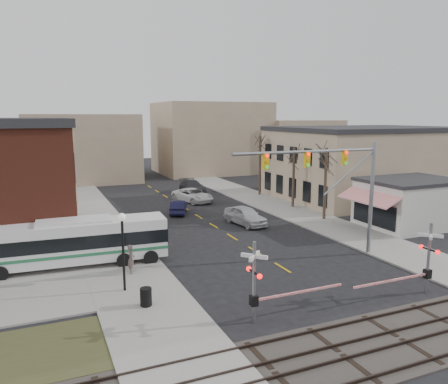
# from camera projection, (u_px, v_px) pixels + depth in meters

# --- Properties ---
(ground) EXTENTS (160.00, 160.00, 0.00)m
(ground) POSITION_uv_depth(u_px,v_px,m) (300.00, 278.00, 26.58)
(ground) COLOR black
(ground) RESTS_ON ground
(sidewalk_west) EXTENTS (5.00, 60.00, 0.12)m
(sidewalk_west) POSITION_uv_depth(u_px,v_px,m) (96.00, 221.00, 40.96)
(sidewalk_west) COLOR gray
(sidewalk_west) RESTS_ON ground
(sidewalk_east) EXTENTS (5.00, 60.00, 0.12)m
(sidewalk_east) POSITION_uv_depth(u_px,v_px,m) (273.00, 205.00, 48.36)
(sidewalk_east) COLOR gray
(sidewalk_east) RESTS_ON ground
(ballast_strip) EXTENTS (160.00, 5.00, 0.06)m
(ballast_strip) POSITION_uv_depth(u_px,v_px,m) (399.00, 338.00, 19.33)
(ballast_strip) COLOR #332D28
(ballast_strip) RESTS_ON ground
(rail_tracks) EXTENTS (160.00, 3.91, 0.14)m
(rail_tracks) POSITION_uv_depth(u_px,v_px,m) (399.00, 336.00, 19.32)
(rail_tracks) COLOR #2D231E
(rail_tracks) RESTS_ON ground
(tan_building) EXTENTS (20.30, 15.30, 8.50)m
(tan_building) POSITION_uv_depth(u_px,v_px,m) (364.00, 162.00, 52.51)
(tan_building) COLOR gray
(tan_building) RESTS_ON ground
(awning_shop) EXTENTS (9.74, 6.20, 4.30)m
(awning_shop) POSITION_uv_depth(u_px,v_px,m) (410.00, 203.00, 38.76)
(awning_shop) COLOR beige
(awning_shop) RESTS_ON ground
(tree_east_a) EXTENTS (0.28, 0.28, 6.75)m
(tree_east_a) POSITION_uv_depth(u_px,v_px,m) (325.00, 184.00, 40.92)
(tree_east_a) COLOR #382B21
(tree_east_a) RESTS_ON sidewalk_east
(tree_east_b) EXTENTS (0.28, 0.28, 6.30)m
(tree_east_b) POSITION_uv_depth(u_px,v_px,m) (293.00, 178.00, 46.51)
(tree_east_b) COLOR #382B21
(tree_east_b) RESTS_ON sidewalk_east
(tree_east_c) EXTENTS (0.28, 0.28, 7.20)m
(tree_east_c) POSITION_uv_depth(u_px,v_px,m) (260.00, 166.00, 53.75)
(tree_east_c) COLOR #382B21
(tree_east_c) RESTS_ON sidewalk_east
(transit_bus) EXTENTS (11.82, 3.27, 3.01)m
(transit_bus) POSITION_uv_depth(u_px,v_px,m) (75.00, 241.00, 28.35)
(transit_bus) COLOR silver
(transit_bus) RESTS_ON ground
(traffic_signal_mast) EXTENTS (10.92, 0.30, 8.00)m
(traffic_signal_mast) POSITION_uv_depth(u_px,v_px,m) (338.00, 176.00, 29.25)
(traffic_signal_mast) COLOR gray
(traffic_signal_mast) RESTS_ON ground
(rr_crossing_west) EXTENTS (5.60, 1.36, 4.00)m
(rr_crossing_west) POSITION_uv_depth(u_px,v_px,m) (262.00, 282.00, 20.75)
(rr_crossing_west) COLOR gray
(rr_crossing_west) RESTS_ON ground
(rr_crossing_east) EXTENTS (5.60, 1.36, 4.00)m
(rr_crossing_east) POSITION_uv_depth(u_px,v_px,m) (423.00, 260.00, 23.94)
(rr_crossing_east) COLOR gray
(rr_crossing_east) RESTS_ON ground
(street_lamp) EXTENTS (0.44, 0.44, 4.42)m
(street_lamp) POSITION_uv_depth(u_px,v_px,m) (123.00, 236.00, 23.92)
(street_lamp) COLOR black
(street_lamp) RESTS_ON sidewalk_west
(trash_bin) EXTENTS (0.60, 0.60, 0.94)m
(trash_bin) POSITION_uv_depth(u_px,v_px,m) (146.00, 297.00, 22.40)
(trash_bin) COLOR black
(trash_bin) RESTS_ON sidewalk_west
(car_a) EXTENTS (2.75, 5.18, 1.68)m
(car_a) POSITION_uv_depth(u_px,v_px,m) (245.00, 216.00, 39.60)
(car_a) COLOR #B9B9BE
(car_a) RESTS_ON ground
(car_b) EXTENTS (2.87, 4.36, 1.36)m
(car_b) POSITION_uv_depth(u_px,v_px,m) (178.00, 207.00, 44.11)
(car_b) COLOR #161536
(car_b) RESTS_ON ground
(car_c) EXTENTS (4.14, 6.03, 1.53)m
(car_c) POSITION_uv_depth(u_px,v_px,m) (193.00, 195.00, 50.11)
(car_c) COLOR silver
(car_c) RESTS_ON ground
(car_d) EXTENTS (2.57, 5.84, 1.67)m
(car_d) POSITION_uv_depth(u_px,v_px,m) (192.00, 187.00, 55.52)
(car_d) COLOR #36363A
(car_d) RESTS_ON ground
(pedestrian_near) EXTENTS (0.51, 0.71, 1.83)m
(pedestrian_near) POSITION_uv_depth(u_px,v_px,m) (131.00, 259.00, 26.96)
(pedestrian_near) COLOR #645450
(pedestrian_near) RESTS_ON sidewalk_west
(pedestrian_far) EXTENTS (1.03, 1.12, 1.86)m
(pedestrian_far) POSITION_uv_depth(u_px,v_px,m) (108.00, 246.00, 29.70)
(pedestrian_far) COLOR #3B3964
(pedestrian_far) RESTS_ON sidewalk_west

